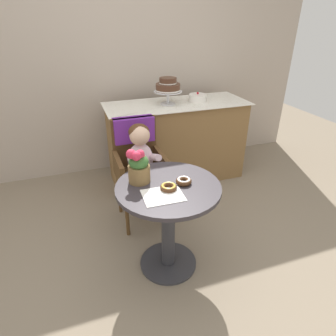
% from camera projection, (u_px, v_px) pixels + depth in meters
% --- Properties ---
extents(ground_plane, '(8.00, 8.00, 0.00)m').
position_uv_depth(ground_plane, '(168.00, 263.00, 2.27)').
color(ground_plane, gray).
extents(back_wall, '(4.80, 0.10, 2.70)m').
position_uv_depth(back_wall, '(114.00, 55.00, 3.19)').
color(back_wall, '#B2A393').
rests_on(back_wall, ground).
extents(cafe_table, '(0.72, 0.72, 0.72)m').
position_uv_depth(cafe_table, '(168.00, 211.00, 2.04)').
color(cafe_table, '#332D33').
rests_on(cafe_table, ground).
extents(wicker_chair, '(0.42, 0.45, 0.95)m').
position_uv_depth(wicker_chair, '(137.00, 154.00, 2.56)').
color(wicker_chair, brown).
rests_on(wicker_chair, ground).
extents(seated_child, '(0.27, 0.32, 0.73)m').
position_uv_depth(seated_child, '(141.00, 158.00, 2.41)').
color(seated_child, silver).
rests_on(seated_child, ground).
extents(paper_napkin, '(0.26, 0.22, 0.00)m').
position_uv_depth(paper_napkin, '(163.00, 195.00, 1.83)').
color(paper_napkin, white).
rests_on(paper_napkin, cafe_table).
extents(donut_front, '(0.11, 0.11, 0.04)m').
position_uv_depth(donut_front, '(184.00, 181.00, 1.95)').
color(donut_front, '#4C2D19').
rests_on(donut_front, cafe_table).
extents(donut_mid, '(0.11, 0.11, 0.04)m').
position_uv_depth(donut_mid, '(169.00, 187.00, 1.88)').
color(donut_mid, '#4C2D19').
rests_on(donut_mid, cafe_table).
extents(flower_vase, '(0.16, 0.15, 0.25)m').
position_uv_depth(flower_vase, '(138.00, 166.00, 1.93)').
color(flower_vase, brown).
rests_on(flower_vase, cafe_table).
extents(display_counter, '(1.56, 0.62, 0.90)m').
position_uv_depth(display_counter, '(176.00, 141.00, 3.31)').
color(display_counter, olive).
rests_on(display_counter, ground).
extents(tiered_cake_stand, '(0.30, 0.30, 0.27)m').
position_uv_depth(tiered_cake_stand, '(168.00, 87.00, 2.98)').
color(tiered_cake_stand, silver).
rests_on(tiered_cake_stand, display_counter).
extents(round_layer_cake, '(0.19, 0.19, 0.11)m').
position_uv_depth(round_layer_cake, '(197.00, 98.00, 3.13)').
color(round_layer_cake, white).
rests_on(round_layer_cake, display_counter).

